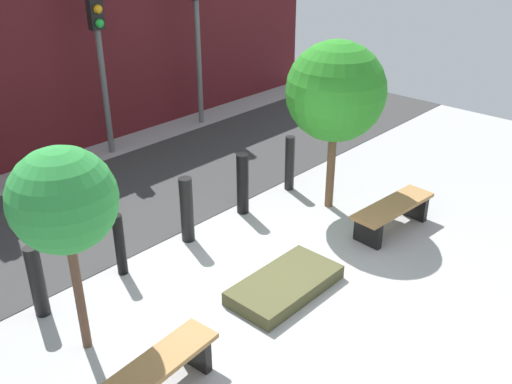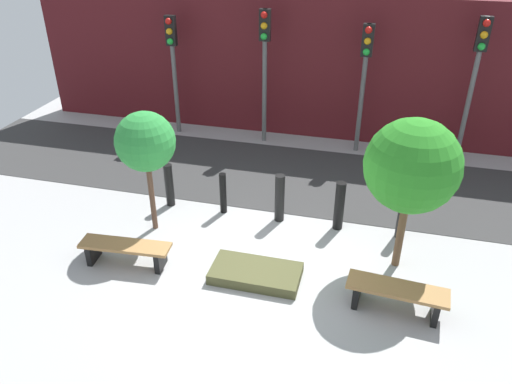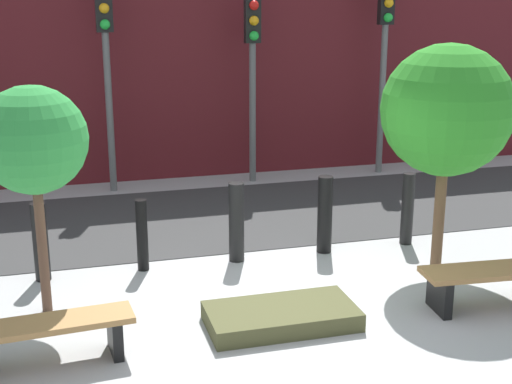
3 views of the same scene
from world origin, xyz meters
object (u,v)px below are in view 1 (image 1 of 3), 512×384
Objects in this scene: bench_right at (393,212)px; bollard_center at (187,210)px; bollard_far_right at (290,163)px; traffic_light_mid_east at (99,42)px; tree_behind_left_bench at (63,201)px; traffic_light_east at (197,15)px; bollard_right at (243,184)px; bollard_left at (120,245)px; planter_bed at (285,285)px; bollard_far_left at (37,282)px; bench_left at (150,377)px; tree_behind_right_bench at (336,92)px.

bench_right is 1.55× the size of bollard_center.
bollard_center reaches higher than bollard_far_right.
bollard_center is 4.45m from traffic_light_mid_east.
traffic_light_east is at bearing 37.63° from tree_behind_left_bench.
bollard_center is 1.22m from bollard_right.
bollard_center reaches higher than bollard_left.
bench_right is 2.42m from planter_bed.
bench_right is 1.61× the size of bollard_far_right.
traffic_light_east reaches higher than planter_bed.
bollard_left is (1.22, 0.00, -0.03)m from bollard_far_left.
bollard_left is 0.26× the size of traffic_light_east.
traffic_light_mid_east reaches higher than bollard_center.
bench_left is 1.83× the size of bollard_left.
tree_behind_left_bench is (-4.79, 1.23, 1.59)m from bench_right.
bollard_far_right is 4.57m from traffic_light_east.
bollard_right reaches higher than planter_bed.
bollard_right is (-1.17, 0.93, -1.50)m from tree_behind_right_bench.
bollard_left is (-3.62, 0.93, -1.56)m from tree_behind_right_bench.
bollard_right is (-1.17, 2.15, 0.20)m from bench_right.
traffic_light_east is (1.39, 3.88, 1.98)m from bollard_far_right.
bollard_center is (2.45, 0.00, 0.04)m from bollard_far_left.
bollard_right is at bearing 180.00° from bollard_far_right.
bollard_far_right is (4.89, 0.00, 0.02)m from bollard_far_left.
bollard_right is at bearing 141.61° from tree_behind_right_bench.
bollard_far_right is at bearing 93.13° from bench_right.
traffic_light_east is (6.24, 4.81, 0.57)m from tree_behind_left_bench.
bollard_left is 0.88× the size of bollard_right.
tree_behind_left_bench is at bearing 170.13° from bench_right.
bollard_left is 4.97m from traffic_light_mid_east.
tree_behind_left_bench is 4.79m from tree_behind_right_bench.
bollard_right is at bearing -90.84° from traffic_light_mid_east.
bollard_center is (2.40, 0.93, -1.39)m from tree_behind_left_bench.
tree_behind_left_bench reaches higher than bollard_right.
tree_behind_left_bench is at bearing -142.37° from traffic_light_east.
traffic_light_mid_east is (-1.12, 4.81, 0.28)m from tree_behind_right_bench.
bench_left is 1.73× the size of bollard_far_left.
tree_behind_left_bench is (0.00, 1.23, 1.60)m from bench_left.
tree_behind_right_bench is 2.69× the size of bollard_center.
bollard_center reaches higher than bench_right.
bench_right is at bearing -103.45° from traffic_light_east.
bollard_far_left is 5.67m from traffic_light_mid_east.
tree_behind_right_bench reaches higher than bollard_right.
traffic_light_mid_east reaches higher than bollard_far_right.
tree_behind_right_bench is 4.05m from bollard_left.
tree_behind_left_bench is 2.70× the size of bollard_left.
bench_left is at bearing -175.23° from planter_bed.
planter_bed is 1.71× the size of bollard_left.
bench_right is at bearing -61.44° from bollard_right.
bollard_far_left is 0.30× the size of traffic_light_mid_east.
bollard_center is at bearing 0.00° from bollard_left.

